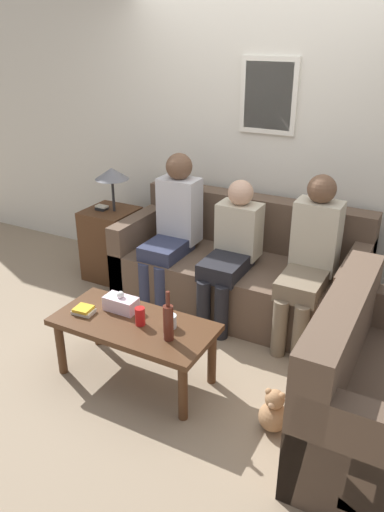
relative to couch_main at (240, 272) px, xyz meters
name	(u,v)px	position (x,y,z in m)	size (l,w,h in m)	color
ground_plane	(212,333)	(0.00, -0.53, -0.31)	(16.00, 16.00, 0.00)	gray
wall_back	(267,144)	(0.00, 0.48, 0.99)	(9.00, 0.08, 2.60)	silver
couch_main	(240,272)	(0.00, 0.00, 0.00)	(2.02, 0.90, 0.89)	brown
coffee_table	(134,330)	(-0.22, -1.26, 0.06)	(1.08, 0.52, 0.44)	#4C2D19
side_table_with_lamp	(112,239)	(-1.28, -0.08, 0.07)	(0.44, 0.44, 1.08)	#4C2D19
wine_bottle	(168,322)	(0.08, -1.32, 0.26)	(0.06, 0.06, 0.34)	#562319
drinking_glass	(170,321)	(0.02, -1.20, 0.17)	(0.08, 0.08, 0.09)	silver
book_stack	(84,310)	(-0.58, -1.33, 0.15)	(0.15, 0.12, 0.04)	beige
soda_can	(140,316)	(-0.17, -1.26, 0.19)	(0.07, 0.07, 0.12)	red
tissue_box	(121,303)	(-0.38, -1.18, 0.18)	(0.23, 0.12, 0.15)	silver
person_left	(173,224)	(-0.57, -0.14, 0.38)	(0.34, 0.62, 1.27)	#2D334C
person_middle	(232,247)	(0.01, -0.21, 0.31)	(0.34, 0.63, 1.13)	black
person_right	(310,255)	(0.62, -0.18, 0.36)	(0.34, 0.66, 1.25)	#756651
teddy_bear	(274,412)	(0.78, -1.28, -0.19)	(0.18, 0.18, 0.28)	#A87A51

